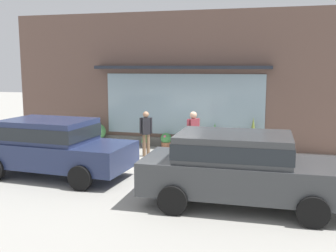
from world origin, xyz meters
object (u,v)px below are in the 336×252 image
Objects in this scene: parked_car_dark_gray at (240,165)px; potted_plant_window_left at (145,136)px; potted_plant_doorstep at (253,136)px; pedestrian_passerby at (146,130)px; pedestrian_with_handbag at (193,133)px; potted_plant_low_front at (193,133)px; potted_plant_window_center at (215,137)px; fire_hydrant at (217,152)px; potted_plant_corner_tall at (166,140)px; parked_car_navy at (53,144)px; potted_plant_near_hydrant at (98,134)px.

parked_car_dark_gray reaches higher than potted_plant_window_left.
parked_car_dark_gray reaches higher than potted_plant_doorstep.
pedestrian_passerby is 5.52m from parked_car_dark_gray.
potted_plant_window_left is at bearing -90.67° from pedestrian_with_handbag.
potted_plant_window_center is at bearing 16.35° from potted_plant_low_front.
potted_plant_window_center reaches higher than fire_hydrant.
potted_plant_window_center reaches higher than potted_plant_corner_tall.
potted_plant_window_center is at bearing 4.97° from potted_plant_window_left.
parked_car_dark_gray reaches higher than parked_car_navy.
pedestrian_with_handbag is 1.33× the size of potted_plant_doorstep.
fire_hydrant is 3.84m from parked_car_dark_gray.
potted_plant_near_hydrant is (-6.11, -0.16, -0.16)m from potted_plant_doorstep.
pedestrian_passerby is 0.35× the size of parked_car_navy.
pedestrian_passerby is at bearing -29.97° from potted_plant_near_hydrant.
potted_plant_low_front is at bearing -3.57° from potted_plant_corner_tall.
fire_hydrant is 0.98× the size of potted_plant_near_hydrant.
potted_plant_window_left is (-2.31, 2.13, -0.56)m from pedestrian_with_handbag.
potted_plant_window_left is at bearing -175.32° from potted_plant_corner_tall.
fire_hydrant is 2.26m from potted_plant_window_center.
pedestrian_with_handbag is at bearing -26.34° from potted_plant_near_hydrant.
pedestrian_passerby reaches higher than potted_plant_near_hydrant.
potted_plant_window_center is (-0.38, 2.23, 0.07)m from fire_hydrant.
potted_plant_window_left is at bearing 147.23° from fire_hydrant.
potted_plant_near_hydrant is (-2.82, -0.08, 0.15)m from potted_plant_corner_tall.
potted_plant_doorstep is (1.83, 2.28, -0.39)m from pedestrian_with_handbag.
potted_plant_near_hydrant is at bearing -178.46° from potted_plant_corner_tall.
parked_car_dark_gray is 5.27× the size of potted_plant_near_hydrant.
pedestrian_passerby is 0.35× the size of parked_car_dark_gray.
parked_car_dark_gray reaches higher than pedestrian_passerby.
parked_car_dark_gray is at bearing -78.65° from pedestrian_passerby.
parked_car_dark_gray is 4.48× the size of potted_plant_window_center.
pedestrian_passerby is 1.67m from potted_plant_corner_tall.
pedestrian_with_handbag is (-0.78, -0.14, 0.58)m from fire_hydrant.
parked_car_dark_gray is at bearing -77.07° from potted_plant_window_center.
fire_hydrant is 0.50× the size of pedestrian_with_handbag.
potted_plant_corner_tall is at bearing 137.49° from fire_hydrant.
potted_plant_low_front is at bearing 0.13° from potted_plant_near_hydrant.
potted_plant_window_center is 1.88m from potted_plant_corner_tall.
pedestrian_passerby reaches higher than potted_plant_low_front.
potted_plant_window_left is at bearing -175.03° from potted_plant_window_center.
potted_plant_window_center is 0.85m from potted_plant_low_front.
pedestrian_passerby reaches higher than potted_plant_corner_tall.
potted_plant_doorstep is (0.07, 5.82, -0.32)m from parked_car_dark_gray.
potted_plant_near_hydrant is at bearing -179.87° from potted_plant_low_front.
potted_plant_low_front is (-1.17, 1.99, 0.23)m from fire_hydrant.
potted_plant_window_center is (0.41, 2.36, -0.52)m from pedestrian_with_handbag.
fire_hydrant is at bearing -80.36° from potted_plant_window_center.
parked_car_navy is (-4.44, -2.51, 0.51)m from fire_hydrant.
parked_car_navy is at bearing -82.02° from potted_plant_near_hydrant.
potted_plant_window_left is (-0.51, 1.44, -0.47)m from pedestrian_passerby.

